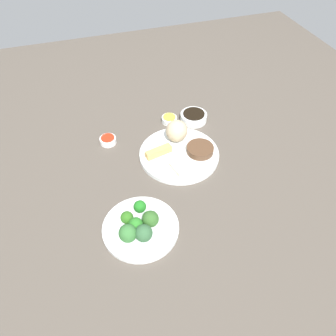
{
  "coord_description": "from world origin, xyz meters",
  "views": [
    {
      "loc": [
        0.79,
        -0.28,
        0.85
      ],
      "look_at": [
        0.06,
        -0.04,
        0.06
      ],
      "focal_mm": 35.06,
      "sensor_mm": 36.0,
      "label": 1
    }
  ],
  "objects_px": {
    "main_plate": "(179,154)",
    "soy_sauce_bowl": "(194,117)",
    "broccoli_plate": "(141,228)",
    "sauce_ramekin_sweet_and_sour": "(108,140)",
    "sauce_ramekin_hot_mustard": "(169,120)"
  },
  "relations": [
    {
      "from": "main_plate",
      "to": "sauce_ramekin_sweet_and_sour",
      "type": "xyz_separation_m",
      "value": [
        -0.15,
        -0.23,
        0.0
      ]
    },
    {
      "from": "main_plate",
      "to": "broccoli_plate",
      "type": "bearing_deg",
      "value": -38.99
    },
    {
      "from": "sauce_ramekin_sweet_and_sour",
      "to": "sauce_ramekin_hot_mustard",
      "type": "bearing_deg",
      "value": 100.84
    },
    {
      "from": "soy_sauce_bowl",
      "to": "sauce_ramekin_hot_mustard",
      "type": "height_order",
      "value": "soy_sauce_bowl"
    },
    {
      "from": "sauce_ramekin_sweet_and_sour",
      "to": "broccoli_plate",
      "type": "bearing_deg",
      "value": 2.7
    },
    {
      "from": "soy_sauce_bowl",
      "to": "sauce_ramekin_sweet_and_sour",
      "type": "distance_m",
      "value": 0.36
    },
    {
      "from": "main_plate",
      "to": "soy_sauce_bowl",
      "type": "xyz_separation_m",
      "value": [
        -0.18,
        0.12,
        0.01
      ]
    },
    {
      "from": "broccoli_plate",
      "to": "sauce_ramekin_sweet_and_sour",
      "type": "xyz_separation_m",
      "value": [
        -0.41,
        -0.02,
        0.0
      ]
    },
    {
      "from": "main_plate",
      "to": "sauce_ramekin_sweet_and_sour",
      "type": "relative_size",
      "value": 4.69
    },
    {
      "from": "main_plate",
      "to": "broccoli_plate",
      "type": "height_order",
      "value": "main_plate"
    },
    {
      "from": "broccoli_plate",
      "to": "sauce_ramekin_sweet_and_sour",
      "type": "height_order",
      "value": "sauce_ramekin_sweet_and_sour"
    },
    {
      "from": "main_plate",
      "to": "soy_sauce_bowl",
      "type": "relative_size",
      "value": 2.7
    },
    {
      "from": "main_plate",
      "to": "sauce_ramekin_hot_mustard",
      "type": "bearing_deg",
      "value": 172.07
    },
    {
      "from": "broccoli_plate",
      "to": "sauce_ramekin_hot_mustard",
      "type": "relative_size",
      "value": 3.71
    },
    {
      "from": "soy_sauce_bowl",
      "to": "sauce_ramekin_hot_mustard",
      "type": "bearing_deg",
      "value": -102.37
    }
  ]
}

